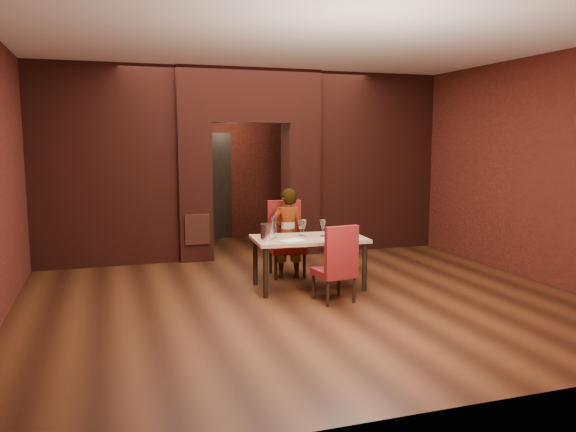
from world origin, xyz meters
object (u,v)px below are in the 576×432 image
object	(u,v)px
wine_glass_a	(301,228)
potted_plant	(341,255)
water_bottle	(274,226)
wine_glass_b	(304,228)
wine_bucket	(267,232)
dining_table	(309,263)
person_seated	(288,233)
wine_glass_c	(323,228)
chair_far	(287,239)
chair_near	(334,263)

from	to	relation	value
wine_glass_a	potted_plant	distance (m)	1.35
water_bottle	potted_plant	bearing A→B (deg)	31.28
wine_glass_b	wine_bucket	distance (m)	0.55
dining_table	wine_glass_a	xyz separation A→B (m)	(-0.06, 0.17, 0.45)
dining_table	water_bottle	world-z (taller)	water_bottle
person_seated	water_bottle	distance (m)	0.68
person_seated	wine_glass_c	distance (m)	0.71
wine_glass_a	wine_glass_b	distance (m)	0.08
chair_far	potted_plant	distance (m)	1.04
dining_table	wine_glass_c	size ratio (longest dim) A/B	6.69
person_seated	wine_glass_a	world-z (taller)	person_seated
chair_far	potted_plant	size ratio (longest dim) A/B	2.59
water_bottle	potted_plant	world-z (taller)	water_bottle
wine_glass_c	chair_far	bearing A→B (deg)	110.67
wine_glass_a	potted_plant	world-z (taller)	wine_glass_a
chair_near	water_bottle	xyz separation A→B (m)	(-0.54, 0.80, 0.37)
chair_far	wine_bucket	size ratio (longest dim) A/B	5.26
chair_far	wine_glass_b	distance (m)	0.70
wine_glass_c	wine_glass_b	bearing A→B (deg)	163.26
water_bottle	wine_glass_c	bearing A→B (deg)	-8.22
chair_near	wine_bucket	world-z (taller)	chair_near
wine_glass_b	dining_table	bearing A→B (deg)	-62.91
wine_glass_c	wine_bucket	distance (m)	0.80
wine_glass_a	chair_near	bearing A→B (deg)	-80.96
dining_table	chair_near	world-z (taller)	chair_near
dining_table	chair_far	bearing A→B (deg)	99.22
potted_plant	wine_bucket	bearing A→B (deg)	-147.81
wine_glass_b	wine_glass_c	distance (m)	0.26
wine_glass_c	potted_plant	xyz separation A→B (m)	(0.68, 0.92, -0.60)
person_seated	potted_plant	world-z (taller)	person_seated
chair_near	person_seated	world-z (taller)	person_seated
wine_glass_a	water_bottle	bearing A→B (deg)	-172.02
dining_table	wine_bucket	size ratio (longest dim) A/B	7.10
wine_glass_b	chair_far	bearing A→B (deg)	92.16
dining_table	wine_glass_b	bearing A→B (deg)	120.92
person_seated	wine_glass_b	size ratio (longest dim) A/B	5.81
chair_near	wine_glass_c	size ratio (longest dim) A/B	4.37
person_seated	potted_plant	distance (m)	1.12
wine_bucket	potted_plant	xyz separation A→B (m)	(1.48, 0.93, -0.59)
wine_glass_b	water_bottle	size ratio (longest dim) A/B	0.74
chair_near	water_bottle	distance (m)	1.04
wine_glass_a	potted_plant	bearing A→B (deg)	38.87
dining_table	water_bottle	size ratio (longest dim) A/B	4.90
dining_table	wine_glass_b	world-z (taller)	wine_glass_b
wine_bucket	water_bottle	size ratio (longest dim) A/B	0.69
chair_far	chair_near	distance (m)	1.45
chair_far	wine_glass_c	bearing A→B (deg)	-63.29
chair_far	wine_glass_b	world-z (taller)	chair_far
chair_far	wine_glass_a	size ratio (longest dim) A/B	5.44
person_seated	wine_glass_c	xyz separation A→B (m)	(0.30, -0.63, 0.16)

